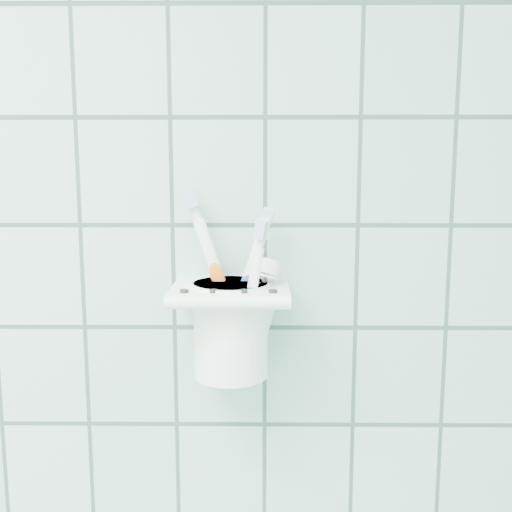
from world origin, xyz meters
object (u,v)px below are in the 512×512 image
(toothbrush_orange, at_px, (238,294))
(toothpaste_tube, at_px, (241,306))
(toothbrush_pink, at_px, (248,273))
(toothbrush_blue, at_px, (220,283))
(holder_bracket, at_px, (230,294))
(cup, at_px, (231,326))

(toothbrush_orange, relative_size, toothpaste_tube, 1.27)
(toothbrush_orange, bearing_deg, toothbrush_pink, 83.95)
(toothbrush_blue, bearing_deg, holder_bracket, -45.26)
(toothbrush_blue, bearing_deg, toothbrush_orange, -44.25)
(toothbrush_pink, xyz_separation_m, toothbrush_orange, (-0.01, -0.02, -0.02))
(cup, height_order, toothbrush_blue, toothbrush_blue)
(toothbrush_blue, distance_m, toothpaste_tube, 0.04)
(holder_bracket, height_order, toothpaste_tube, toothpaste_tube)
(toothbrush_blue, xyz_separation_m, toothbrush_orange, (0.02, -0.03, -0.01))
(toothbrush_pink, bearing_deg, toothpaste_tube, -116.47)
(toothbrush_pink, distance_m, toothpaste_tube, 0.04)
(toothbrush_pink, xyz_separation_m, toothbrush_blue, (-0.03, 0.01, -0.01))
(holder_bracket, bearing_deg, cup, 89.87)
(holder_bracket, distance_m, cup, 0.04)
(cup, xyz_separation_m, toothbrush_orange, (0.01, -0.02, 0.04))
(holder_bracket, relative_size, toothpaste_tube, 0.93)
(toothbrush_pink, height_order, toothbrush_orange, toothbrush_pink)
(holder_bracket, relative_size, toothbrush_blue, 0.69)
(holder_bracket, xyz_separation_m, toothbrush_pink, (0.02, 0.01, 0.02))
(toothbrush_pink, height_order, toothbrush_blue, toothbrush_pink)
(toothpaste_tube, bearing_deg, cup, 125.79)
(holder_bracket, height_order, toothbrush_pink, toothbrush_pink)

